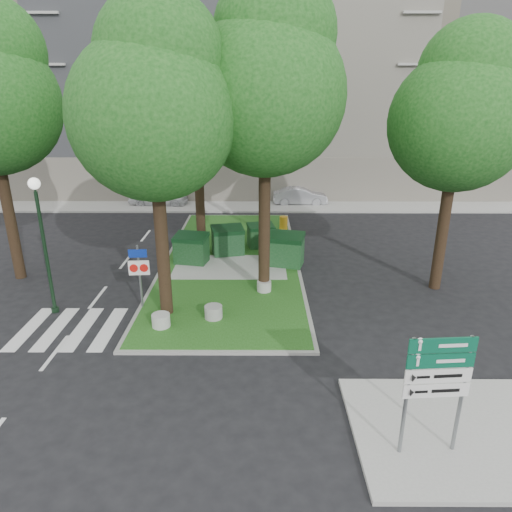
{
  "coord_description": "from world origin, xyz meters",
  "views": [
    {
      "loc": [
        1.77,
        -12.17,
        7.61
      ],
      "look_at": [
        1.69,
        3.24,
        2.0
      ],
      "focal_mm": 32.0,
      "sensor_mm": 36.0,
      "label": 1
    }
  ],
  "objects_px": {
    "bollard_left": "(161,320)",
    "dumpster_a": "(191,249)",
    "tree_median_mid": "(198,105)",
    "bollard_mid": "(213,312)",
    "dumpster_b": "(228,241)",
    "directional_sign": "(437,378)",
    "car_white": "(158,196)",
    "dumpster_d": "(285,250)",
    "tree_median_near_right": "(268,79)",
    "traffic_sign_pole": "(139,269)",
    "car_silver": "(300,196)",
    "dumpster_c": "(261,236)",
    "tree_median_near_left": "(155,100)",
    "bollard_right": "(264,286)",
    "street_lamp": "(42,231)",
    "tree_street_right": "(462,109)",
    "litter_bin": "(284,223)",
    "tree_median_far": "(269,75)"
  },
  "relations": [
    {
      "from": "tree_median_near_right",
      "to": "dumpster_a",
      "type": "bearing_deg",
      "value": 138.51
    },
    {
      "from": "dumpster_b",
      "to": "directional_sign",
      "type": "bearing_deg",
      "value": -81.41
    },
    {
      "from": "tree_median_far",
      "to": "dumpster_c",
      "type": "xyz_separation_m",
      "value": [
        -0.39,
        -2.23,
        -7.62
      ]
    },
    {
      "from": "car_white",
      "to": "tree_median_near_right",
      "type": "bearing_deg",
      "value": -149.78
    },
    {
      "from": "dumpster_b",
      "to": "street_lamp",
      "type": "xyz_separation_m",
      "value": [
        -5.94,
        -5.98,
        2.3
      ]
    },
    {
      "from": "bollard_mid",
      "to": "car_white",
      "type": "xyz_separation_m",
      "value": [
        -5.41,
        17.0,
        0.35
      ]
    },
    {
      "from": "tree_median_mid",
      "to": "directional_sign",
      "type": "relative_size",
      "value": 3.52
    },
    {
      "from": "dumpster_c",
      "to": "directional_sign",
      "type": "height_order",
      "value": "directional_sign"
    },
    {
      "from": "tree_median_near_left",
      "to": "car_white",
      "type": "relative_size",
      "value": 2.6
    },
    {
      "from": "dumpster_c",
      "to": "dumpster_d",
      "type": "relative_size",
      "value": 0.8
    },
    {
      "from": "bollard_mid",
      "to": "dumpster_a",
      "type": "bearing_deg",
      "value": 105.43
    },
    {
      "from": "bollard_mid",
      "to": "dumpster_b",
      "type": "bearing_deg",
      "value": 89.23
    },
    {
      "from": "directional_sign",
      "to": "car_white",
      "type": "relative_size",
      "value": 0.7
    },
    {
      "from": "dumpster_c",
      "to": "traffic_sign_pole",
      "type": "bearing_deg",
      "value": -136.44
    },
    {
      "from": "tree_median_far",
      "to": "bollard_mid",
      "type": "bearing_deg",
      "value": -101.76
    },
    {
      "from": "tree_median_near_right",
      "to": "tree_median_mid",
      "type": "bearing_deg",
      "value": 123.69
    },
    {
      "from": "bollard_left",
      "to": "litter_bin",
      "type": "bearing_deg",
      "value": 67.32
    },
    {
      "from": "dumpster_a",
      "to": "car_white",
      "type": "relative_size",
      "value": 0.41
    },
    {
      "from": "litter_bin",
      "to": "dumpster_a",
      "type": "bearing_deg",
      "value": -131.16
    },
    {
      "from": "dumpster_b",
      "to": "bollard_left",
      "type": "bearing_deg",
      "value": -117.3
    },
    {
      "from": "tree_median_near_left",
      "to": "bollard_right",
      "type": "relative_size",
      "value": 18.58
    },
    {
      "from": "tree_median_near_right",
      "to": "car_silver",
      "type": "relative_size",
      "value": 3.03
    },
    {
      "from": "dumpster_b",
      "to": "bollard_right",
      "type": "bearing_deg",
      "value": -81.97
    },
    {
      "from": "dumpster_a",
      "to": "bollard_left",
      "type": "height_order",
      "value": "dumpster_a"
    },
    {
      "from": "tree_median_near_left",
      "to": "bollard_mid",
      "type": "height_order",
      "value": "tree_median_near_left"
    },
    {
      "from": "dumpster_d",
      "to": "litter_bin",
      "type": "distance_m",
      "value": 5.44
    },
    {
      "from": "tree_median_near_right",
      "to": "traffic_sign_pole",
      "type": "height_order",
      "value": "tree_median_near_right"
    },
    {
      "from": "tree_street_right",
      "to": "directional_sign",
      "type": "xyz_separation_m",
      "value": [
        -3.6,
        -9.19,
        -4.98
      ]
    },
    {
      "from": "tree_median_mid",
      "to": "dumpster_d",
      "type": "xyz_separation_m",
      "value": [
        3.91,
        -1.78,
        -6.14
      ]
    },
    {
      "from": "tree_median_mid",
      "to": "bollard_mid",
      "type": "relative_size",
      "value": 16.04
    },
    {
      "from": "tree_median_far",
      "to": "bollard_right",
      "type": "xyz_separation_m",
      "value": [
        -0.29,
        -7.68,
        -8.0
      ]
    },
    {
      "from": "bollard_left",
      "to": "dumpster_a",
      "type": "bearing_deg",
      "value": 88.14
    },
    {
      "from": "tree_median_near_right",
      "to": "dumpster_a",
      "type": "xyz_separation_m",
      "value": [
        -3.39,
        3.0,
        -7.2
      ]
    },
    {
      "from": "bollard_mid",
      "to": "directional_sign",
      "type": "xyz_separation_m",
      "value": [
        5.28,
        -6.21,
        1.66
      ]
    },
    {
      "from": "street_lamp",
      "to": "tree_median_near_right",
      "type": "bearing_deg",
      "value": 13.23
    },
    {
      "from": "tree_median_near_right",
      "to": "tree_median_mid",
      "type": "distance_m",
      "value": 5.5
    },
    {
      "from": "car_white",
      "to": "car_silver",
      "type": "relative_size",
      "value": 1.07
    },
    {
      "from": "car_white",
      "to": "traffic_sign_pole",
      "type": "bearing_deg",
      "value": -166.9
    },
    {
      "from": "dumpster_a",
      "to": "dumpster_c",
      "type": "xyz_separation_m",
      "value": [
        3.2,
        2.28,
        -0.09
      ]
    },
    {
      "from": "bollard_left",
      "to": "street_lamp",
      "type": "height_order",
      "value": "street_lamp"
    },
    {
      "from": "dumpster_a",
      "to": "dumpster_d",
      "type": "distance_m",
      "value": 4.31
    },
    {
      "from": "tree_median_mid",
      "to": "dumpster_d",
      "type": "relative_size",
      "value": 5.42
    },
    {
      "from": "dumpster_a",
      "to": "bollard_right",
      "type": "bearing_deg",
      "value": -32.35
    },
    {
      "from": "tree_street_right",
      "to": "car_white",
      "type": "relative_size",
      "value": 2.49
    },
    {
      "from": "tree_median_mid",
      "to": "car_white",
      "type": "height_order",
      "value": "tree_median_mid"
    },
    {
      "from": "dumpster_b",
      "to": "bollard_mid",
      "type": "relative_size",
      "value": 2.74
    },
    {
      "from": "dumpster_b",
      "to": "dumpster_c",
      "type": "height_order",
      "value": "dumpster_b"
    },
    {
      "from": "tree_median_mid",
      "to": "dumpster_c",
      "type": "bearing_deg",
      "value": 15.36
    },
    {
      "from": "dumpster_a",
      "to": "dumpster_b",
      "type": "height_order",
      "value": "dumpster_b"
    },
    {
      "from": "tree_street_right",
      "to": "street_lamp",
      "type": "distance_m",
      "value": 15.41
    }
  ]
}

